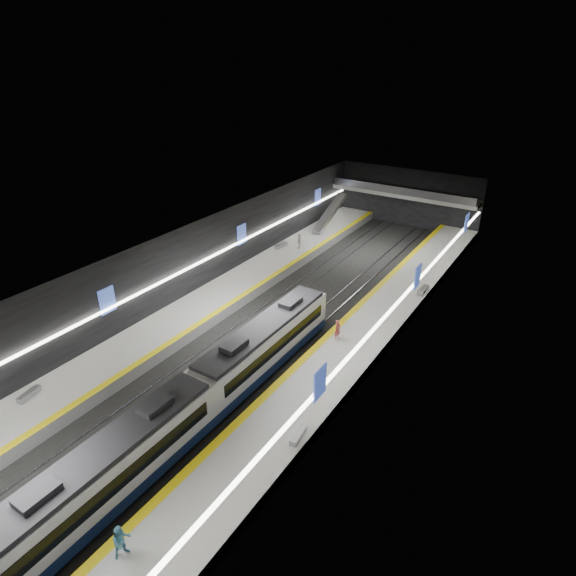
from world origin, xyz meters
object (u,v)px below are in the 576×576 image
Objects in this scene: bench_right_near at (298,435)px; bench_right_far at (423,290)px; passenger_left_a at (299,241)px; escalator at (330,213)px; bench_left_far at (281,246)px; bench_left_near at (29,394)px; passenger_right_a at (338,330)px; train at (200,396)px; passenger_right_b at (122,541)px.

bench_right_far is (0.12, 23.69, 0.04)m from bench_right_near.
bench_right_near is at bearing 13.98° from passenger_left_a.
escalator is 9.88m from bench_left_far.
passenger_left_a reaches higher than bench_left_near.
bench_left_far is at bearing 56.71° from passenger_right_a.
train is 16.28× the size of passenger_left_a.
bench_left_near is 35.47m from bench_right_far.
escalator is at bearing 38.57° from passenger_right_b.
bench_right_near is at bearing -154.08° from passenger_right_a.
bench_left_near is 0.92× the size of passenger_right_b.
bench_right_far is at bearing 74.34° from train.
bench_right_far is (7.00, 24.98, -0.95)m from train.
bench_left_far is 0.91× the size of bench_right_far.
passenger_right_b is at bearing -27.83° from bench_left_near.
passenger_right_b is at bearing -111.83° from bench_right_near.
escalator is 4.54× the size of bench_left_near.
bench_left_far is 40.15m from passenger_right_b.
train is 29.61m from bench_left_far.
escalator reaches higher than passenger_right_a.
bench_left_far is at bearing 112.79° from train.
passenger_left_a is at bearing 169.55° from bench_right_far.
escalator is 4.38× the size of bench_left_far.
passenger_left_a reaches higher than bench_right_far.
bench_left_far reaches higher than bench_right_near.
bench_left_far reaches higher than bench_left_near.
bench_right_near is at bearing -64.64° from escalator.
bench_right_far is at bearing 47.70° from bench_left_near.
train reaches higher than bench_right_near.
bench_left_near is 0.88× the size of bench_right_far.
bench_right_far is at bearing 0.48° from bench_left_far.
escalator is at bearing 166.38° from passenger_left_a.
passenger_left_a is (-16.45, 3.26, 0.68)m from bench_right_far.
bench_left_far is (-1.46, -9.62, -1.68)m from escalator.
bench_right_far is at bearing 83.49° from bench_right_near.
passenger_right_b reaches higher than bench_right_far.
passenger_left_a is at bearing 75.59° from bench_left_near.
passenger_right_a is at bearing -104.44° from bench_right_far.
escalator is 48.76m from passenger_right_b.
passenger_right_a is at bearing 22.35° from passenger_right_b.
bench_right_far is at bearing -35.07° from escalator.
passenger_left_a is (-16.33, 26.94, 0.71)m from bench_right_near.
train is at bearing -59.60° from bench_left_far.
bench_left_near is 1.03× the size of bench_right_near.
passenger_left_a is (-9.45, 28.23, -0.27)m from train.
escalator is at bearing 145.68° from bench_right_far.
passenger_right_a is 22.65m from passenger_right_b.
passenger_right_b is 40.32m from passenger_left_a.
bench_left_far is 1.03× the size of passenger_right_a.
train reaches higher than bench_left_far.
passenger_right_a is (13.69, -24.12, -1.01)m from escalator.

